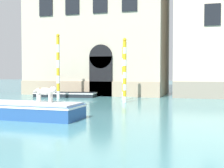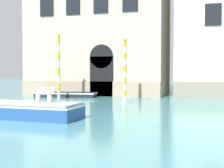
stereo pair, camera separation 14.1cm
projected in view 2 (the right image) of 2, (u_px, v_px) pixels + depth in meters
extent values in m
cube|color=tan|center=(87.00, 89.00, 24.38)|extent=(11.51, 0.16, 1.15)
cube|color=black|center=(101.00, 76.00, 23.99)|extent=(1.83, 0.14, 3.07)
cylinder|color=black|center=(101.00, 56.00, 23.92)|extent=(1.83, 0.14, 1.83)
cube|color=black|center=(47.00, 6.00, 25.11)|extent=(1.16, 0.10, 1.59)
cube|color=black|center=(73.00, 4.00, 24.45)|extent=(1.16, 0.10, 1.59)
cube|color=black|center=(101.00, 3.00, 23.79)|extent=(1.16, 0.10, 1.59)
cube|color=black|center=(130.00, 1.00, 23.12)|extent=(1.16, 0.10, 1.59)
cube|color=black|center=(213.00, 14.00, 21.48)|extent=(1.09, 0.10, 1.50)
cube|color=#234C8C|center=(10.00, 110.00, 13.12)|extent=(6.19, 1.88, 0.59)
cube|color=white|center=(10.00, 105.00, 13.11)|extent=(6.22, 1.91, 0.08)
cube|color=#B2B7BC|center=(10.00, 102.00, 13.10)|extent=(6.00, 1.73, 0.06)
cylinder|color=silver|center=(51.00, 98.00, 12.89)|extent=(0.09, 0.09, 0.37)
cylinder|color=silver|center=(49.00, 98.00, 12.69)|extent=(0.09, 0.09, 0.37)
cylinder|color=silver|center=(39.00, 97.00, 13.02)|extent=(0.09, 0.09, 0.37)
cylinder|color=silver|center=(37.00, 98.00, 12.82)|extent=(0.09, 0.09, 0.37)
ellipsoid|color=silver|center=(44.00, 91.00, 12.85)|extent=(0.71, 0.33, 0.30)
ellipsoid|color=brown|center=(41.00, 89.00, 12.87)|extent=(0.31, 0.22, 0.10)
sphere|color=silver|center=(52.00, 90.00, 12.75)|extent=(0.28, 0.28, 0.28)
cone|color=brown|center=(53.00, 87.00, 12.82)|extent=(0.08, 0.08, 0.11)
cone|color=brown|center=(51.00, 87.00, 12.67)|extent=(0.08, 0.08, 0.11)
cylinder|color=silver|center=(35.00, 90.00, 12.94)|extent=(0.25, 0.08, 0.20)
cube|color=black|center=(66.00, 95.00, 23.46)|extent=(4.68, 1.90, 0.35)
cube|color=white|center=(66.00, 93.00, 23.45)|extent=(4.71, 1.93, 0.08)
cube|color=#8C7251|center=(66.00, 95.00, 23.46)|extent=(2.61, 1.32, 0.32)
cylinder|color=white|center=(59.00, 95.00, 21.86)|extent=(0.22, 0.22, 0.54)
cylinder|color=gold|center=(59.00, 87.00, 21.84)|extent=(0.22, 0.22, 0.54)
cylinder|color=white|center=(59.00, 79.00, 21.81)|extent=(0.22, 0.22, 0.54)
cylinder|color=gold|center=(59.00, 72.00, 21.79)|extent=(0.22, 0.22, 0.54)
cylinder|color=white|center=(59.00, 64.00, 21.77)|extent=(0.22, 0.22, 0.54)
cylinder|color=gold|center=(59.00, 56.00, 21.75)|extent=(0.22, 0.22, 0.54)
cylinder|color=white|center=(58.00, 49.00, 21.73)|extent=(0.22, 0.22, 0.54)
cylinder|color=gold|center=(58.00, 41.00, 21.70)|extent=(0.22, 0.22, 0.54)
sphere|color=gold|center=(58.00, 35.00, 21.69)|extent=(0.23, 0.23, 0.23)
cylinder|color=white|center=(125.00, 99.00, 19.20)|extent=(0.22, 0.22, 0.38)
cylinder|color=gold|center=(125.00, 93.00, 19.18)|extent=(0.22, 0.22, 0.38)
cylinder|color=white|center=(125.00, 87.00, 19.16)|extent=(0.22, 0.22, 0.38)
cylinder|color=gold|center=(125.00, 81.00, 19.15)|extent=(0.22, 0.22, 0.38)
cylinder|color=white|center=(125.00, 75.00, 19.13)|extent=(0.22, 0.22, 0.38)
cylinder|color=gold|center=(125.00, 69.00, 19.12)|extent=(0.22, 0.22, 0.38)
cylinder|color=white|center=(125.00, 63.00, 19.10)|extent=(0.22, 0.22, 0.38)
cylinder|color=gold|center=(125.00, 57.00, 19.09)|extent=(0.22, 0.22, 0.38)
cylinder|color=white|center=(125.00, 51.00, 19.07)|extent=(0.22, 0.22, 0.38)
cylinder|color=gold|center=(125.00, 44.00, 19.06)|extent=(0.22, 0.22, 0.38)
sphere|color=gold|center=(125.00, 40.00, 19.05)|extent=(0.23, 0.23, 0.23)
cylinder|color=white|center=(124.00, 96.00, 20.95)|extent=(0.23, 0.23, 0.56)
cylinder|color=gold|center=(124.00, 87.00, 20.93)|extent=(0.23, 0.23, 0.56)
cylinder|color=white|center=(124.00, 79.00, 20.90)|extent=(0.23, 0.23, 0.56)
cylinder|color=gold|center=(124.00, 71.00, 20.88)|extent=(0.23, 0.23, 0.56)
cylinder|color=white|center=(124.00, 62.00, 20.86)|extent=(0.23, 0.23, 0.56)
cylinder|color=gold|center=(124.00, 54.00, 20.84)|extent=(0.23, 0.23, 0.56)
sphere|color=gold|center=(124.00, 48.00, 20.82)|extent=(0.24, 0.24, 0.24)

